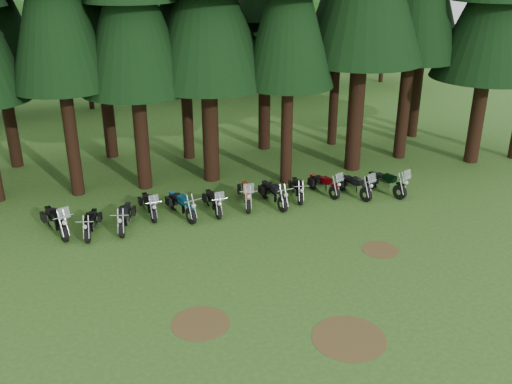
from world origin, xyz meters
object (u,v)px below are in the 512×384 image
motorcycle_2 (125,218)px  motorcycle_3 (149,206)px  motorcycle_10 (354,186)px  motorcycle_11 (386,183)px  motorcycle_9 (324,185)px  motorcycle_6 (246,195)px  motorcycle_7 (274,195)px  motorcycle_0 (56,222)px  motorcycle_5 (213,203)px  motorcycle_8 (298,190)px  motorcycle_4 (182,206)px  motorcycle_1 (91,224)px

motorcycle_2 → motorcycle_3: motorcycle_3 is taller
motorcycle_10 → motorcycle_11: size_ratio=0.97×
motorcycle_9 → motorcycle_11: (2.78, -0.80, 0.05)m
motorcycle_6 → motorcycle_10: bearing=5.9°
motorcycle_7 → motorcycle_10: size_ratio=1.03×
motorcycle_0 → motorcycle_3: bearing=-10.1°
motorcycle_5 → motorcycle_10: size_ratio=0.94×
motorcycle_5 → motorcycle_8: bearing=1.8°
motorcycle_0 → motorcycle_6: motorcycle_0 is taller
motorcycle_5 → motorcycle_9: motorcycle_9 is taller
motorcycle_2 → motorcycle_9: (9.12, 0.84, -0.01)m
motorcycle_4 → motorcycle_7: (4.12, -0.02, -0.01)m
motorcycle_4 → motorcycle_7: bearing=-16.5°
motorcycle_4 → motorcycle_9: motorcycle_9 is taller
motorcycle_4 → motorcycle_9: size_ratio=1.10×
motorcycle_2 → motorcycle_5: bearing=21.5°
motorcycle_0 → motorcycle_9: 11.78m
motorcycle_4 → motorcycle_3: bearing=143.4°
motorcycle_1 → motorcycle_4: motorcycle_4 is taller
motorcycle_6 → motorcycle_10: 5.05m
motorcycle_4 → motorcycle_8: motorcycle_4 is taller
motorcycle_5 → motorcycle_6: (1.56, 0.25, 0.05)m
motorcycle_2 → motorcycle_9: motorcycle_9 is taller
motorcycle_0 → motorcycle_4: motorcycle_0 is taller
motorcycle_6 → motorcycle_7: size_ratio=1.01×
motorcycle_1 → motorcycle_8: 9.17m
motorcycle_3 → motorcycle_5: (2.69, -0.47, -0.00)m
motorcycle_4 → motorcycle_10: bearing=-17.6°
motorcycle_1 → motorcycle_8: size_ratio=1.02×
motorcycle_6 → motorcycle_10: motorcycle_6 is taller
motorcycle_7 → motorcycle_10: motorcycle_10 is taller
motorcycle_6 → motorcycle_10: (5.02, -0.46, -0.02)m
motorcycle_11 → motorcycle_6: bearing=154.0°
motorcycle_9 → motorcycle_11: motorcycle_11 is taller
motorcycle_6 → motorcycle_7: 1.21m
motorcycle_3 → motorcycle_5: motorcycle_3 is taller
motorcycle_7 → motorcycle_9: motorcycle_9 is taller
motorcycle_8 → motorcycle_1: bearing=-164.0°
motorcycle_1 → motorcycle_9: bearing=18.4°
motorcycle_2 → motorcycle_0: bearing=-172.6°
motorcycle_0 → motorcycle_6: size_ratio=1.02×
motorcycle_0 → motorcycle_8: (10.44, 0.41, -0.10)m
motorcycle_4 → motorcycle_9: bearing=-12.7°
motorcycle_6 → motorcycle_7: (1.17, -0.29, -0.01)m
motorcycle_7 → motorcycle_9: 2.64m
motorcycle_7 → motorcycle_1: bearing=175.2°
motorcycle_5 → motorcycle_9: bearing=1.6°
motorcycle_9 → motorcycle_8: bearing=165.4°
motorcycle_2 → motorcycle_4: (2.40, 0.43, 0.03)m
motorcycle_1 → motorcycle_6: 6.73m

